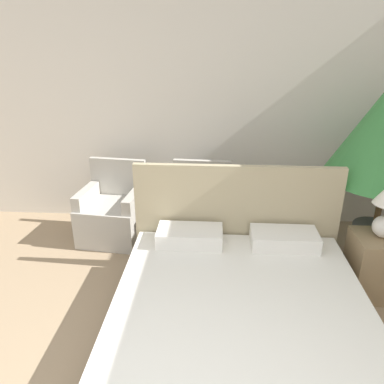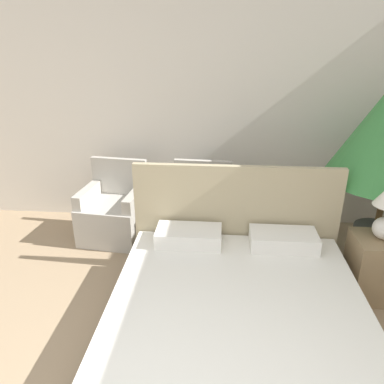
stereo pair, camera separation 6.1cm
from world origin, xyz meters
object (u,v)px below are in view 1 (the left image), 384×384
object	(u,v)px
armchair_near_window_left	(113,216)
armchair_near_window_right	(199,218)
nightstand	(376,265)
bed	(240,320)

from	to	relation	value
armchair_near_window_left	armchair_near_window_right	xyz separation A→B (m)	(0.99, 0.00, 0.00)
nightstand	bed	bearing A→B (deg)	-149.60
bed	nightstand	bearing A→B (deg)	30.40
armchair_near_window_left	armchair_near_window_right	size ratio (longest dim) A/B	1.00
armchair_near_window_left	bed	bearing A→B (deg)	-43.08
bed	nightstand	world-z (taller)	bed
armchair_near_window_right	nightstand	world-z (taller)	armchair_near_window_right
bed	nightstand	size ratio (longest dim) A/B	3.75
bed	armchair_near_window_right	xyz separation A→B (m)	(-0.37, 1.58, 0.03)
bed	nightstand	distance (m)	1.44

